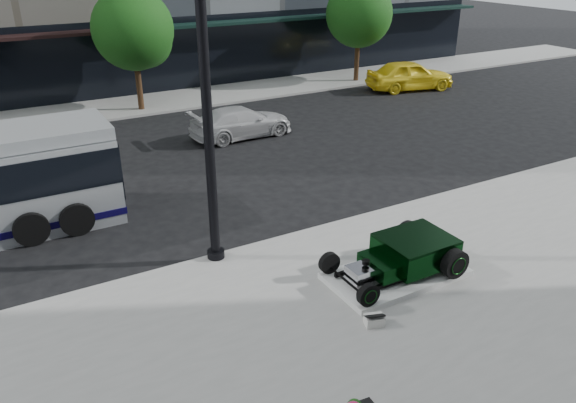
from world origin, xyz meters
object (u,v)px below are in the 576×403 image
white_sedan (241,122)px  hot_rod (408,253)px  lamppost (207,117)px  yellow_taxi (410,75)px

white_sedan → hot_rod: bearing=172.0°
lamppost → white_sedan: lamppost is taller
hot_rod → lamppost: lamppost is taller
hot_rod → lamppost: bearing=141.2°
white_sedan → yellow_taxi: (11.88, 3.05, 0.18)m
white_sedan → yellow_taxi: bearing=-77.8°
hot_rod → lamppost: size_ratio=0.40×
lamppost → white_sedan: size_ratio=1.83×
lamppost → yellow_taxi: bearing=35.7°
white_sedan → yellow_taxi: yellow_taxi is taller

